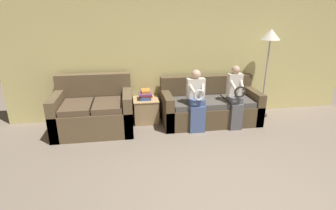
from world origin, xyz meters
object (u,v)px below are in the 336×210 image
Objects in this scene: book_stack at (145,95)px; floor_lamp at (270,41)px; child_right_seated at (235,95)px; side_shelf at (146,110)px; couch_main at (209,106)px; child_left_seated at (196,99)px; couch_side at (94,112)px.

floor_lamp is (2.52, -0.07, 1.03)m from book_stack.
floor_lamp is (0.85, 0.49, 0.95)m from child_right_seated.
child_right_seated is 1.81m from side_shelf.
side_shelf is at bearing 40.20° from book_stack.
floor_lamp reaches higher than side_shelf.
couch_main is 1.61× the size of child_right_seated.
child_right_seated reaches higher than couch_main.
child_right_seated is at bearing -18.30° from book_stack.
book_stack is (-0.91, 0.56, -0.05)m from child_left_seated.
book_stack is (1.00, 0.25, 0.22)m from couch_side.
side_shelf is (-0.91, 0.56, -0.38)m from child_left_seated.
couch_side is at bearing 173.55° from child_right_seated.
floor_lamp reaches higher than couch_main.
book_stack is at bearing 171.56° from couch_main.
book_stack is (-1.67, 0.55, -0.08)m from child_right_seated.
floor_lamp is at bearing 29.82° from child_right_seated.
child_left_seated is 1.13m from side_shelf.
couch_main is 0.61m from child_left_seated.
couch_side is at bearing -178.51° from couch_main.
child_right_seated is 1.76m from book_stack.
side_shelf is 0.33m from book_stack.
couch_side is 1.18× the size of child_right_seated.
couch_main is 1.68× the size of child_left_seated.
child_right_seated is at bearing -6.45° from couch_side.
couch_main is 6.76× the size of book_stack.
child_left_seated reaches higher than book_stack.
floor_lamp is at bearing 16.86° from child_left_seated.
floor_lamp is (2.52, -0.07, 1.35)m from side_shelf.
child_right_seated is (0.76, 0.00, 0.03)m from child_left_seated.
couch_side is 2.83× the size of side_shelf.
couch_side is 1.24× the size of child_left_seated.
book_stack is at bearing 148.59° from child_left_seated.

